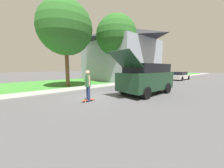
{
  "coord_description": "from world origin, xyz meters",
  "views": [
    {
      "loc": [
        6.81,
        -4.54,
        1.93
      ],
      "look_at": [
        0.9,
        0.63,
        0.9
      ],
      "focal_mm": 20.0,
      "sensor_mm": 36.0,
      "label": 1
    }
  ],
  "objects_px": {
    "skateboarder": "(88,84)",
    "skateboard": "(88,100)",
    "fire_hydrant": "(86,83)",
    "lawn_tree_near": "(65,28)",
    "suv_parked": "(146,78)",
    "lawn_tree_far": "(116,36)",
    "car_down_street": "(180,76)"
  },
  "relations": [
    {
      "from": "skateboarder",
      "to": "skateboard",
      "type": "height_order",
      "value": "skateboarder"
    },
    {
      "from": "fire_hydrant",
      "to": "skateboard",
      "type": "bearing_deg",
      "value": -28.07
    },
    {
      "from": "skateboarder",
      "to": "lawn_tree_near",
      "type": "bearing_deg",
      "value": 168.67
    },
    {
      "from": "suv_parked",
      "to": "skateboard",
      "type": "bearing_deg",
      "value": -102.22
    },
    {
      "from": "skateboarder",
      "to": "fire_hydrant",
      "type": "bearing_deg",
      "value": 151.89
    },
    {
      "from": "suv_parked",
      "to": "lawn_tree_far",
      "type": "bearing_deg",
      "value": 154.85
    },
    {
      "from": "lawn_tree_near",
      "to": "skateboard",
      "type": "xyz_separation_m",
      "value": [
        5.86,
        -1.16,
        -5.49
      ]
    },
    {
      "from": "lawn_tree_near",
      "to": "skateboarder",
      "type": "relative_size",
      "value": 4.51
    },
    {
      "from": "suv_parked",
      "to": "fire_hydrant",
      "type": "height_order",
      "value": "suv_parked"
    },
    {
      "from": "fire_hydrant",
      "to": "skateboarder",
      "type": "bearing_deg",
      "value": -28.11
    },
    {
      "from": "lawn_tree_far",
      "to": "skateboard",
      "type": "xyz_separation_m",
      "value": [
        5.64,
        -7.46,
        -5.79
      ]
    },
    {
      "from": "lawn_tree_far",
      "to": "car_down_street",
      "type": "height_order",
      "value": "lawn_tree_far"
    },
    {
      "from": "skateboard",
      "to": "suv_parked",
      "type": "bearing_deg",
      "value": 77.78
    },
    {
      "from": "skateboarder",
      "to": "fire_hydrant",
      "type": "relative_size",
      "value": 2.65
    },
    {
      "from": "suv_parked",
      "to": "car_down_street",
      "type": "distance_m",
      "value": 13.48
    },
    {
      "from": "lawn_tree_near",
      "to": "suv_parked",
      "type": "bearing_deg",
      "value": 25.22
    },
    {
      "from": "lawn_tree_near",
      "to": "car_down_street",
      "type": "relative_size",
      "value": 1.79
    },
    {
      "from": "lawn_tree_far",
      "to": "suv_parked",
      "type": "xyz_separation_m",
      "value": [
        6.59,
        -3.09,
        -4.68
      ]
    },
    {
      "from": "skateboarder",
      "to": "skateboard",
      "type": "relative_size",
      "value": 2.28
    },
    {
      "from": "lawn_tree_far",
      "to": "fire_hydrant",
      "type": "xyz_separation_m",
      "value": [
        1.1,
        -5.04,
        -5.45
      ]
    },
    {
      "from": "lawn_tree_near",
      "to": "skateboard",
      "type": "height_order",
      "value": "lawn_tree_near"
    },
    {
      "from": "skateboarder",
      "to": "suv_parked",
      "type": "bearing_deg",
      "value": 78.11
    },
    {
      "from": "suv_parked",
      "to": "skateboarder",
      "type": "height_order",
      "value": "suv_parked"
    },
    {
      "from": "lawn_tree_near",
      "to": "lawn_tree_far",
      "type": "relative_size",
      "value": 0.96
    },
    {
      "from": "suv_parked",
      "to": "skateboard",
      "type": "height_order",
      "value": "suv_parked"
    },
    {
      "from": "skateboard",
      "to": "lawn_tree_far",
      "type": "bearing_deg",
      "value": 127.1
    },
    {
      "from": "skateboard",
      "to": "fire_hydrant",
      "type": "relative_size",
      "value": 1.16
    },
    {
      "from": "lawn_tree_near",
      "to": "suv_parked",
      "type": "distance_m",
      "value": 8.7
    },
    {
      "from": "suv_parked",
      "to": "skateboard",
      "type": "distance_m",
      "value": 4.6
    },
    {
      "from": "suv_parked",
      "to": "fire_hydrant",
      "type": "xyz_separation_m",
      "value": [
        -5.49,
        -1.94,
        -0.77
      ]
    },
    {
      "from": "fire_hydrant",
      "to": "lawn_tree_near",
      "type": "bearing_deg",
      "value": -136.24
    },
    {
      "from": "lawn_tree_far",
      "to": "fire_hydrant",
      "type": "bearing_deg",
      "value": -77.69
    }
  ]
}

